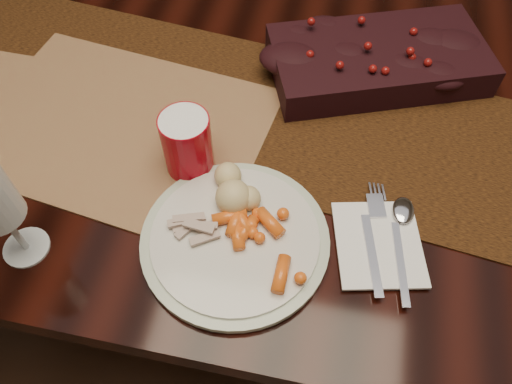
% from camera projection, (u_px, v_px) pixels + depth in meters
% --- Properties ---
extents(floor, '(5.00, 5.00, 0.00)m').
position_uv_depth(floor, '(280.00, 270.00, 1.50)').
color(floor, black).
rests_on(floor, ground).
extents(dining_table, '(1.80, 1.00, 0.75)m').
position_uv_depth(dining_table, '(287.00, 202.00, 1.19)').
color(dining_table, black).
rests_on(dining_table, floor).
extents(table_runner, '(1.63, 0.53, 0.00)m').
position_uv_depth(table_runner, '(262.00, 111.00, 0.85)').
color(table_runner, '#503813').
rests_on(table_runner, dining_table).
extents(centerpiece, '(0.41, 0.31, 0.07)m').
position_uv_depth(centerpiece, '(379.00, 56.00, 0.87)').
color(centerpiece, black).
rests_on(centerpiece, table_runner).
extents(placemat_main, '(0.51, 0.41, 0.00)m').
position_uv_depth(placemat_main, '(121.00, 127.00, 0.83)').
color(placemat_main, brown).
rests_on(placemat_main, dining_table).
extents(dinner_plate, '(0.34, 0.34, 0.01)m').
position_uv_depth(dinner_plate, '(235.00, 239.00, 0.70)').
color(dinner_plate, silver).
rests_on(dinner_plate, placemat_main).
extents(baby_carrots, '(0.11, 0.10, 0.02)m').
position_uv_depth(baby_carrots, '(252.00, 243.00, 0.67)').
color(baby_carrots, '#E45C17').
rests_on(baby_carrots, dinner_plate).
extents(mashed_potatoes, '(0.10, 0.09, 0.05)m').
position_uv_depth(mashed_potatoes, '(241.00, 186.00, 0.71)').
color(mashed_potatoes, tan).
rests_on(mashed_potatoes, dinner_plate).
extents(turkey_shreds, '(0.08, 0.08, 0.02)m').
position_uv_depth(turkey_shreds, '(195.00, 228.00, 0.69)').
color(turkey_shreds, beige).
rests_on(turkey_shreds, dinner_plate).
extents(napkin, '(0.15, 0.16, 0.00)m').
position_uv_depth(napkin, '(378.00, 244.00, 0.70)').
color(napkin, white).
rests_on(napkin, placemat_main).
extents(fork, '(0.06, 0.16, 0.00)m').
position_uv_depth(fork, '(373.00, 242.00, 0.70)').
color(fork, white).
rests_on(fork, napkin).
extents(spoon, '(0.06, 0.16, 0.00)m').
position_uv_depth(spoon, '(401.00, 246.00, 0.69)').
color(spoon, '#A1A2BA').
rests_on(spoon, napkin).
extents(red_cup, '(0.09, 0.09, 0.10)m').
position_uv_depth(red_cup, '(187.00, 144.00, 0.74)').
color(red_cup, '#9C000E').
rests_on(red_cup, placemat_main).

